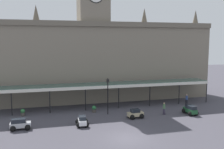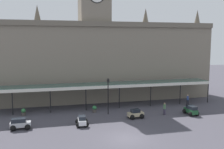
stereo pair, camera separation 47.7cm
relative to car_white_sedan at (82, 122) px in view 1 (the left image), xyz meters
The scene contains 12 objects.
ground_plane 6.54m from the car_white_sedan, 52.80° to the right, with size 140.00×140.00×0.00m, color #44414A.
station_building 15.40m from the car_white_sedan, 73.55° to the left, with size 40.19×6.40×20.45m.
entrance_canopy 9.33m from the car_white_sedan, 63.57° to the left, with size 35.02×3.26×3.59m.
car_white_sedan is the anchor object (origin of this frame).
car_silver_estate 6.98m from the car_white_sedan, behind, with size 2.27×1.57×1.27m.
car_beige_sedan 7.26m from the car_white_sedan, 10.29° to the left, with size 2.12×1.64×1.19m.
car_green_estate 14.99m from the car_white_sedan, ahead, with size 1.57×2.27×1.27m.
pedestrian_crossing_forecourt 11.61m from the car_white_sedan, ahead, with size 0.34×0.38×1.67m.
pedestrian_near_entrance 18.29m from the car_white_sedan, 18.79° to the left, with size 0.34×0.35×1.67m.
victorian_lamppost 6.18m from the car_white_sedan, 43.42° to the left, with size 0.30×0.30×4.99m.
planter_forecourt_centre 9.34m from the car_white_sedan, 139.44° to the left, with size 0.60×0.60×0.96m.
planter_by_canopy 5.85m from the car_white_sedan, 65.26° to the left, with size 0.60×0.60×0.96m.
Camera 1 is at (-8.03, -24.11, 9.92)m, focal length 41.30 mm.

